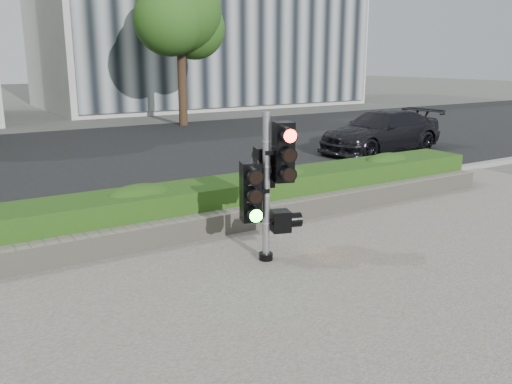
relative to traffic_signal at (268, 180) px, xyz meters
The scene contains 10 objects.
ground 1.29m from the traffic_signal, 77.00° to the right, with size 120.00×120.00×0.00m, color #51514C.
sidewalk 3.25m from the traffic_signal, 87.65° to the right, with size 16.00×11.00×0.03m, color #9E9389.
road 9.53m from the traffic_signal, 89.25° to the left, with size 60.00×13.00×0.02m, color black.
curb 2.84m from the traffic_signal, 87.27° to the left, with size 60.00×0.25×0.12m, color gray.
stone_wall 1.67m from the traffic_signal, 84.77° to the left, with size 12.00×0.32×0.34m, color gray.
hedge 2.17m from the traffic_signal, 86.46° to the left, with size 12.00×1.00×0.68m, color #3E7123.
building_right 27.30m from the traffic_signal, 65.54° to the left, with size 18.00×10.00×12.00m, color #B7B7B2.
tree_right 16.37m from the traffic_signal, 69.52° to the left, with size 4.10×3.58×6.53m.
traffic_signal is the anchor object (origin of this frame).
car_dark 9.74m from the traffic_signal, 36.09° to the left, with size 1.72×4.22×1.23m, color black.
Camera 1 is at (-4.07, -5.43, 2.77)m, focal length 38.00 mm.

